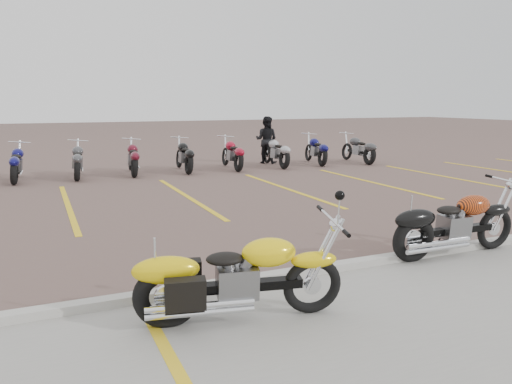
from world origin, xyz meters
TOP-DOWN VIEW (x-y plane):
  - ground at (0.00, 0.00)m, footprint 100.00×100.00m
  - concrete_apron at (0.00, -4.50)m, footprint 60.00×5.00m
  - curb at (0.00, -2.00)m, footprint 60.00×0.18m
  - parking_stripes at (0.00, 4.00)m, footprint 38.00×5.50m
  - yellow_cruiser at (-1.47, -2.88)m, footprint 2.17×0.58m
  - flame_cruiser at (2.25, -2.11)m, footprint 2.21×0.33m
  - person_b at (4.54, 9.22)m, footprint 1.06×1.05m
  - bg_bike_row at (-0.53, 8.15)m, footprint 17.41×2.07m

SIDE VIEW (x-z plane):
  - ground at x=0.00m, z-range 0.00..0.00m
  - parking_stripes at x=0.00m, z-range 0.00..0.01m
  - concrete_apron at x=0.00m, z-range 0.00..0.01m
  - curb at x=0.00m, z-range 0.00..0.12m
  - yellow_cruiser at x=-1.47m, z-range 0.00..0.90m
  - flame_cruiser at x=2.25m, z-range 0.00..0.91m
  - bg_bike_row at x=-0.53m, z-range 0.00..1.10m
  - person_b at x=4.54m, z-range 0.00..1.72m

